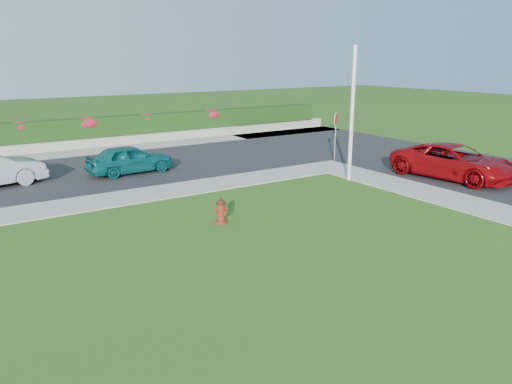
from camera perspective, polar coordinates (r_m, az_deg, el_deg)
ground at (r=13.14m, az=11.21°, el=-7.77°), size 120.00×120.00×0.00m
street_right at (r=24.64m, az=25.01°, el=1.94°), size 8.00×32.00×0.04m
street_far at (r=23.40m, az=-23.41°, el=1.47°), size 26.00×8.00×0.04m
sidewalk_far at (r=18.46m, az=-23.67°, el=-1.98°), size 24.00×2.00×0.04m
curb_corner at (r=24.02m, az=8.37°, el=2.90°), size 2.00×2.00×0.04m
sidewalk_beyond at (r=29.03m, az=-17.42°, el=4.48°), size 34.00×2.00×0.04m
retaining_wall at (r=30.41m, az=-18.25°, el=5.41°), size 34.00×0.40×0.60m
hedge at (r=30.39m, az=-18.43°, el=7.02°), size 32.00×0.90×1.10m
fire_hydrant at (r=15.66m, az=-4.01°, el=-2.18°), size 0.43×0.41×0.84m
suv_red at (r=22.81m, az=21.69°, el=3.24°), size 3.05×5.48×1.45m
sedan_teal at (r=22.89m, az=-14.22°, el=3.68°), size 3.83×1.71×1.28m
utility_pole at (r=21.11m, az=10.92°, el=8.67°), size 0.16×0.16×5.53m
stop_sign at (r=24.64m, az=9.10°, el=7.45°), size 0.56×0.39×2.47m
flower_clump_c at (r=29.55m, az=-25.34°, el=6.75°), size 1.18×0.76×0.59m
flower_clump_d at (r=30.23m, az=-18.65°, el=7.47°), size 1.44×0.92×0.72m
flower_clump_e at (r=31.26m, az=-12.46°, el=8.25°), size 1.12×0.72×0.56m
flower_clump_f at (r=33.11m, az=-5.09°, el=8.83°), size 1.35×0.87×0.68m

